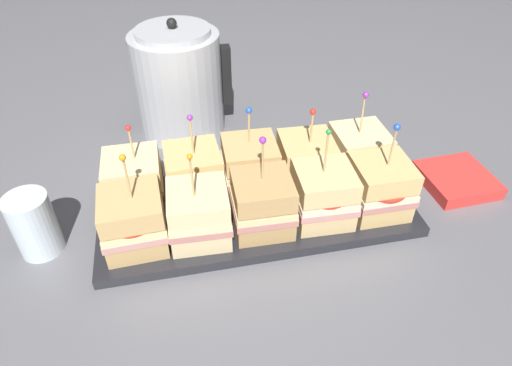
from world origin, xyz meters
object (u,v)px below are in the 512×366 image
at_px(sandwich_front_far_left, 133,221).
at_px(serving_platter, 256,209).
at_px(sandwich_back_center, 249,166).
at_px(sandwich_back_far_left, 134,182).
at_px(kettle_steel, 179,82).
at_px(sandwich_front_right, 323,195).
at_px(sandwich_back_right, 306,161).
at_px(sandwich_front_left, 199,214).
at_px(sandwich_front_far_right, 380,187).
at_px(napkin_stack, 458,180).
at_px(drinking_glass, 34,225).
at_px(sandwich_back_far_right, 358,154).
at_px(sandwich_front_center, 261,204).
at_px(sandwich_back_left, 194,174).

bearing_deg(sandwich_front_far_left, serving_platter, 13.74).
bearing_deg(serving_platter, sandwich_back_center, 91.37).
bearing_deg(sandwich_back_far_left, kettle_steel, 69.00).
distance_m(sandwich_front_far_left, sandwich_back_center, 0.22).
xyz_separation_m(sandwich_front_right, sandwich_back_far_left, (-0.30, 0.10, -0.00)).
bearing_deg(sandwich_front_far_left, sandwich_back_right, 17.79).
xyz_separation_m(serving_platter, sandwich_back_right, (0.10, 0.05, 0.05)).
distance_m(serving_platter, kettle_steel, 0.34).
bearing_deg(sandwich_back_far_left, sandwich_back_center, 0.45).
bearing_deg(sandwich_front_left, kettle_steel, 89.77).
relative_size(sandwich_front_left, sandwich_front_right, 0.95).
xyz_separation_m(sandwich_front_far_right, napkin_stack, (0.19, 0.05, -0.05)).
height_order(serving_platter, drinking_glass, drinking_glass).
distance_m(sandwich_front_far_left, sandwich_front_far_right, 0.40).
bearing_deg(sandwich_back_center, sandwich_back_right, -1.47).
distance_m(sandwich_front_far_right, kettle_steel, 0.47).
bearing_deg(sandwich_back_far_right, sandwich_front_right, -135.49).
bearing_deg(sandwich_back_center, sandwich_back_far_left, -179.55).
distance_m(serving_platter, sandwich_back_right, 0.12).
height_order(sandwich_front_center, sandwich_back_far_right, same).
bearing_deg(sandwich_front_right, sandwich_front_far_left, 179.88).
bearing_deg(drinking_glass, sandwich_front_far_right, -3.99).
bearing_deg(sandwich_front_right, sandwich_back_left, 154.00).
xyz_separation_m(sandwich_front_right, sandwich_front_far_right, (0.10, -0.00, 0.00)).
height_order(sandwich_front_right, sandwich_back_right, sandwich_front_right).
relative_size(sandwich_back_far_right, kettle_steel, 0.70).
relative_size(sandwich_front_far_right, sandwich_back_far_left, 1.09).
relative_size(kettle_steel, napkin_stack, 1.92).
xyz_separation_m(sandwich_front_far_left, drinking_glass, (-0.15, 0.04, -0.01)).
relative_size(sandwich_front_center, sandwich_back_far_right, 0.99).
distance_m(kettle_steel, napkin_stack, 0.58).
xyz_separation_m(serving_platter, sandwich_back_far_left, (-0.20, 0.05, 0.06)).
xyz_separation_m(sandwich_back_right, sandwich_back_far_right, (0.10, -0.00, 0.00)).
distance_m(sandwich_front_left, sandwich_back_far_right, 0.32).
relative_size(sandwich_front_right, sandwich_front_far_right, 1.00).
bearing_deg(napkin_stack, sandwich_back_center, 172.14).
bearing_deg(kettle_steel, serving_platter, -72.03).
distance_m(sandwich_front_far_left, drinking_glass, 0.16).
height_order(serving_platter, sandwich_back_right, sandwich_back_right).
distance_m(drinking_glass, napkin_stack, 0.74).
bearing_deg(sandwich_front_far_right, serving_platter, 165.86).
bearing_deg(sandwich_front_far_left, napkin_stack, 4.50).
height_order(sandwich_back_far_right, napkin_stack, sandwich_back_far_right).
relative_size(sandwich_front_far_left, napkin_stack, 1.33).
bearing_deg(kettle_steel, sandwich_back_far_left, -111.00).
relative_size(sandwich_front_far_left, drinking_glass, 1.60).
bearing_deg(napkin_stack, sandwich_front_center, -173.02).
xyz_separation_m(serving_platter, sandwich_front_far_left, (-0.20, -0.05, 0.06)).
bearing_deg(sandwich_back_center, napkin_stack, -7.86).
height_order(sandwich_front_right, napkin_stack, sandwich_front_right).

